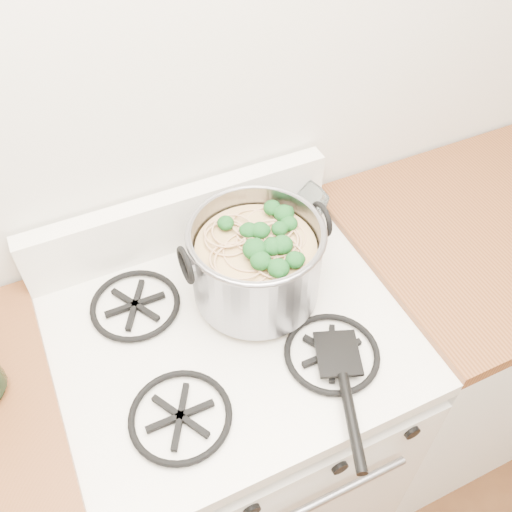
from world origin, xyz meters
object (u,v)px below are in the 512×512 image
at_px(spatula, 338,352).
at_px(glass_bowl, 257,218).
at_px(stock_pot, 256,262).
at_px(gas_range, 236,427).

xyz_separation_m(spatula, glass_bowl, (0.01, 0.43, 0.00)).
distance_m(stock_pot, spatula, 0.26).
bearing_deg(glass_bowl, stock_pot, -115.66).
height_order(gas_range, spatula, spatula).
bearing_deg(stock_pot, gas_range, -143.00).
distance_m(spatula, glass_bowl, 0.43).
relative_size(spatula, glass_bowl, 2.49).
relative_size(gas_range, spatula, 2.98).
bearing_deg(spatula, stock_pot, 130.01).
distance_m(stock_pot, glass_bowl, 0.23).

